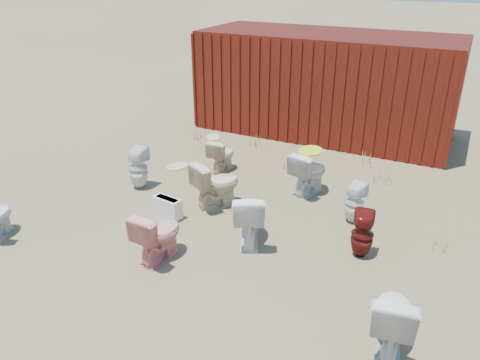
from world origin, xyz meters
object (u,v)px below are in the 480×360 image
at_px(toilet_front_c, 249,216).
at_px(toilet_back_a, 138,168).
at_px(toilet_front_maroon, 362,235).
at_px(toilet_back_e, 354,203).
at_px(loose_tank, 168,207).
at_px(toilet_front_pink, 158,235).
at_px(toilet_back_beige_right, 216,184).
at_px(shipping_container, 326,84).
at_px(toilet_back_yellowlid, 309,172).
at_px(toilet_front_e, 392,318).
at_px(toilet_back_beige_left, 222,155).

bearing_deg(toilet_front_c, toilet_back_a, -41.41).
bearing_deg(toilet_front_c, toilet_front_maroon, 167.22).
xyz_separation_m(toilet_back_e, loose_tank, (-2.81, -1.24, -0.18)).
bearing_deg(toilet_front_pink, toilet_back_beige_right, -84.14).
relative_size(shipping_container, toilet_front_pink, 7.59).
relative_size(toilet_back_a, toilet_back_yellowlid, 0.98).
xyz_separation_m(toilet_front_maroon, toilet_back_e, (-0.35, 0.92, -0.00)).
height_order(toilet_front_pink, toilet_back_e, toilet_front_pink).
bearing_deg(loose_tank, toilet_back_e, 32.12).
bearing_deg(toilet_front_pink, toilet_back_e, -129.61).
height_order(toilet_front_c, toilet_back_yellowlid, toilet_front_c).
relative_size(toilet_front_e, toilet_back_beige_left, 1.20).
bearing_deg(toilet_front_maroon, toilet_front_e, 103.01).
xyz_separation_m(toilet_front_e, toilet_back_yellowlid, (-2.08, 3.26, -0.01)).
distance_m(toilet_back_a, toilet_back_e, 3.98).
height_order(toilet_back_beige_left, toilet_back_yellowlid, toilet_back_yellowlid).
relative_size(toilet_front_c, toilet_back_yellowlid, 1.03).
distance_m(toilet_front_e, toilet_back_yellowlid, 3.87).
relative_size(toilet_front_e, toilet_back_a, 1.04).
bearing_deg(toilet_front_maroon, toilet_front_c, 2.91).
distance_m(shipping_container, toilet_front_c, 5.54).
xyz_separation_m(shipping_container, toilet_front_pink, (-0.36, -6.46, -0.80)).
relative_size(toilet_front_c, toilet_back_beige_left, 1.22).
height_order(toilet_front_maroon, toilet_back_e, toilet_front_maroon).
distance_m(toilet_front_pink, toilet_back_e, 3.19).
height_order(shipping_container, toilet_front_c, shipping_container).
height_order(toilet_front_pink, loose_tank, toilet_front_pink).
xyz_separation_m(toilet_back_beige_left, loose_tank, (0.10, -2.07, -0.17)).
xyz_separation_m(toilet_back_a, toilet_back_beige_left, (1.03, 1.39, -0.05)).
bearing_deg(toilet_back_e, toilet_front_c, 60.55).
distance_m(toilet_front_maroon, toilet_front_e, 1.81).
height_order(toilet_back_beige_left, toilet_back_beige_right, toilet_back_beige_right).
relative_size(shipping_container, toilet_front_c, 7.03).
bearing_deg(toilet_front_e, toilet_front_pink, -13.57).
bearing_deg(toilet_back_a, toilet_front_c, 156.69).
distance_m(toilet_front_maroon, toilet_back_beige_right, 2.65).
bearing_deg(toilet_back_e, toilet_back_beige_left, -0.91).
xyz_separation_m(toilet_back_beige_right, loose_tank, (-0.54, -0.70, -0.25)).
distance_m(toilet_front_e, loose_tank, 4.11).
bearing_deg(toilet_back_yellowlid, toilet_back_beige_left, 9.77).
relative_size(toilet_back_beige_right, loose_tank, 1.71).
distance_m(toilet_front_c, toilet_front_e, 2.67).
relative_size(toilet_front_c, toilet_front_maroon, 1.20).
height_order(shipping_container, toilet_back_a, shipping_container).
height_order(toilet_back_e, loose_tank, toilet_back_e).
relative_size(toilet_front_c, toilet_back_a, 1.06).
distance_m(toilet_back_yellowlid, loose_tank, 2.64).
height_order(toilet_front_e, toilet_back_yellowlid, toilet_front_e).
bearing_deg(toilet_back_beige_right, toilet_front_pink, 118.71).
distance_m(toilet_back_a, toilet_back_beige_right, 1.67).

